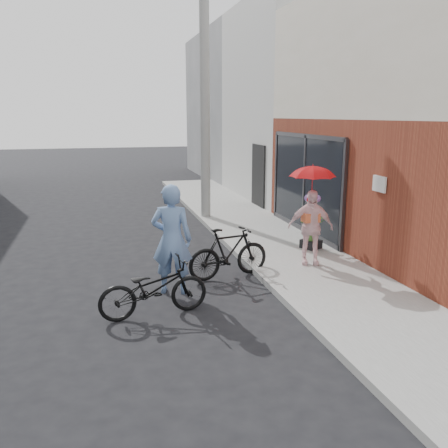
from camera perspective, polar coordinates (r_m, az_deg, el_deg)
name	(u,v)px	position (r m, az deg, el deg)	size (l,w,h in m)	color
ground	(221,294)	(8.49, -0.33, -8.40)	(80.00, 80.00, 0.00)	black
sidewalk	(288,251)	(10.92, 7.69, -3.28)	(2.20, 24.00, 0.12)	gray
curb	(239,255)	(10.53, 1.85, -3.77)	(0.12, 24.00, 0.12)	#9E9E99
plaster_building	(344,104)	(19.03, 14.29, 13.82)	(8.00, 6.00, 7.00)	silver
east_building_far	(277,107)	(25.38, 6.38, 13.83)	(8.00, 8.00, 7.00)	slate
utility_pole	(205,100)	(14.00, -2.32, 14.63)	(0.28, 0.28, 7.00)	#9E9E99
officer	(172,239)	(8.31, -6.30, -1.86)	(0.71, 0.47, 1.96)	#6C8EC1
bike_left	(154,288)	(7.54, -8.47, -7.67)	(0.60, 1.73, 0.91)	black
bike_right	(229,253)	(9.16, 0.58, -3.47)	(0.47, 1.67, 1.00)	black
kimono_woman	(310,227)	(9.72, 10.34, -0.38)	(0.90, 0.37, 1.53)	#FFD5D9
parasol	(313,171)	(9.52, 10.62, 6.33)	(0.87, 0.87, 0.76)	red
planter	(311,244)	(11.02, 10.42, -2.37)	(0.37, 0.37, 0.20)	black
potted_plant	(312,225)	(10.91, 10.51, -0.14)	(0.62, 0.54, 0.69)	#3E702D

